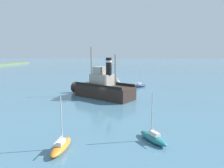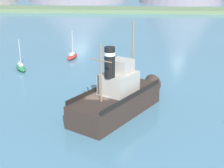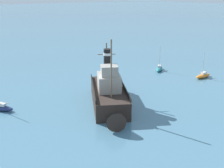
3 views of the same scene
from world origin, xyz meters
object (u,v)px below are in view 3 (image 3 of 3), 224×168
sailboat_orange (203,76)px  sailboat_teal (159,69)px  old_tugboat (109,94)px  sailboat_navy (1,107)px

sailboat_orange → sailboat_teal: 8.86m
old_tugboat → sailboat_teal: bearing=-156.3°
old_tugboat → sailboat_orange: bearing=180.0°
old_tugboat → sailboat_orange: 22.01m
old_tugboat → sailboat_navy: old_tugboat is taller
sailboat_navy → sailboat_teal: size_ratio=1.00×
old_tugboat → sailboat_navy: size_ratio=2.88×
old_tugboat → sailboat_teal: (-19.13, -8.39, -1.40)m
old_tugboat → sailboat_orange: (-21.97, 0.01, -1.40)m
sailboat_navy → sailboat_orange: bearing=167.3°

